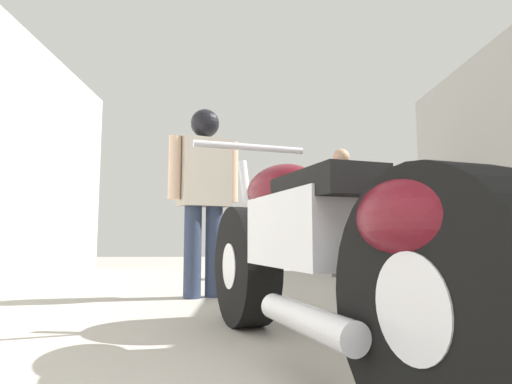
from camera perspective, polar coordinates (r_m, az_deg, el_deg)
ground_plane at (r=3.28m, az=2.38°, el=-14.98°), size 16.51×16.51×0.00m
motorcycle_maroon_cruiser at (r=1.73m, az=6.98°, el=-8.05°), size 0.98×2.18×1.04m
mechanic_in_blue at (r=5.77m, az=11.49°, el=-1.50°), size 0.63×0.46×1.70m
mechanic_with_helmet at (r=3.72m, az=-6.97°, el=1.24°), size 0.62×0.40×1.64m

